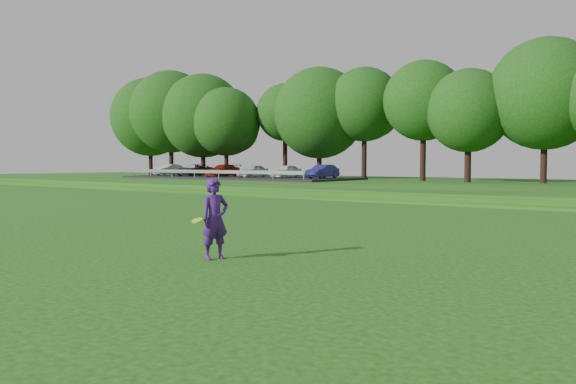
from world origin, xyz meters
The scene contains 6 objects.
ground centered at (0.00, 0.00, 0.00)m, with size 140.00×140.00×0.00m, color #16470D.
berm centered at (0.00, 34.00, 0.30)m, with size 130.00×30.00×0.60m, color #16470D.
walking_path centered at (0.00, 20.00, 0.02)m, with size 130.00×1.60×0.04m, color gray.
treeline centered at (0.00, 38.00, 8.10)m, with size 104.00×7.00×15.00m, color #0F4410, non-canonical shape.
parking_lot centered at (-24.36, 32.82, 1.06)m, with size 24.00×9.00×1.38m.
woman centered at (4.34, 1.24, 0.90)m, with size 0.59×0.98×1.79m.
Camera 1 is at (13.14, -7.66, 2.15)m, focal length 35.00 mm.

